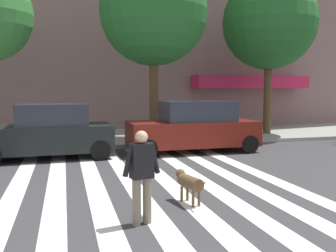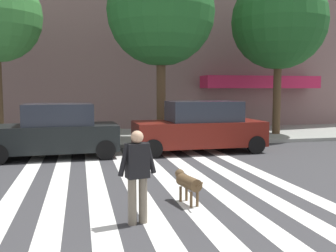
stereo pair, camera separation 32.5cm
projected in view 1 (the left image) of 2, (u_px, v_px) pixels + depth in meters
The scene contains 9 objects.
ground_plane at pixel (102, 202), 7.87m from camera, with size 160.00×160.00×0.00m, color #353538.
sidewalk_far at pixel (81, 138), 17.45m from camera, with size 80.00×6.00×0.15m, color gray.
crosswalk_stripes at pixel (163, 197), 8.21m from camera, with size 6.75×13.39×0.01m.
parked_car_behind_first at pixel (49, 132), 12.76m from camera, with size 4.35×2.07×1.85m.
parked_car_third_in_line at pixel (194, 127), 14.12m from camera, with size 4.80×2.03×1.90m.
street_tree_middle at pixel (154, 12), 15.79m from camera, with size 4.54×4.54×7.72m.
street_tree_further at pixel (269, 23), 18.39m from camera, with size 4.59×4.59×7.74m.
pedestrian_dog_walker at pixel (142, 172), 6.48m from camera, with size 0.71×0.32×1.64m.
dog_on_leash at pixel (189, 182), 7.74m from camera, with size 0.41×1.04×0.65m.
Camera 1 is at (-0.72, -0.77, 2.34)m, focal length 40.36 mm.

